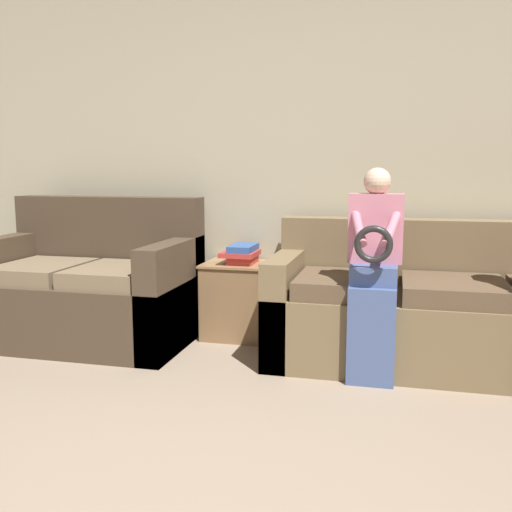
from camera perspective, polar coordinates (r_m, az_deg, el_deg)
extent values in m
cube|color=#BCB293|center=(4.15, 5.24, 9.76)|extent=(6.63, 0.06, 2.55)
cube|color=brown|center=(3.69, 18.82, -7.09)|extent=(2.19, 0.86, 0.44)
cube|color=brown|center=(3.93, 18.73, 0.32)|extent=(2.19, 0.20, 0.43)
cube|color=brown|center=(3.71, 3.01, -4.84)|extent=(0.16, 0.86, 0.65)
cube|color=brown|center=(3.52, 9.01, -2.86)|extent=(0.59, 0.62, 0.11)
cube|color=brown|center=(3.53, 19.17, -3.22)|extent=(0.59, 0.62, 0.11)
cube|color=#473828|center=(4.15, -16.44, -5.19)|extent=(1.43, 0.88, 0.45)
cube|color=#473828|center=(4.36, -14.49, 2.17)|extent=(1.43, 0.20, 0.55)
cube|color=#473828|center=(4.48, -23.55, -2.79)|extent=(0.16, 0.88, 0.72)
cube|color=#473828|center=(3.85, -8.33, -3.92)|extent=(0.16, 0.88, 0.72)
cube|color=#7A664C|center=(4.16, -20.59, -1.45)|extent=(0.52, 0.64, 0.11)
cube|color=#7A664C|center=(3.88, -13.83, -1.85)|extent=(0.52, 0.64, 0.11)
cube|color=#475B8E|center=(3.25, 11.43, -7.92)|extent=(0.26, 0.10, 0.55)
cube|color=#475B8E|center=(3.31, 11.71, -1.75)|extent=(0.26, 0.28, 0.11)
cube|color=#D17A8E|center=(3.34, 11.89, 2.73)|extent=(0.31, 0.14, 0.40)
sphere|color=beige|center=(3.33, 12.03, 7.32)|extent=(0.15, 0.15, 0.15)
torus|color=black|center=(3.08, 11.67, 1.15)|extent=(0.20, 0.04, 0.20)
cylinder|color=#D17A8E|center=(3.21, 10.16, 3.08)|extent=(0.13, 0.31, 0.22)
cylinder|color=#D17A8E|center=(3.20, 13.49, 2.97)|extent=(0.13, 0.31, 0.22)
cube|color=olive|center=(4.08, -1.36, -4.43)|extent=(0.52, 0.41, 0.54)
cube|color=#9A724A|center=(4.03, -1.37, -0.82)|extent=(0.54, 0.43, 0.02)
cube|color=#BC3833|center=(4.01, -1.33, -0.37)|extent=(0.17, 0.24, 0.05)
cube|color=#BC3833|center=(4.01, -1.62, 0.24)|extent=(0.24, 0.29, 0.03)
cube|color=#33569E|center=(4.01, -1.30, 0.81)|extent=(0.16, 0.30, 0.05)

